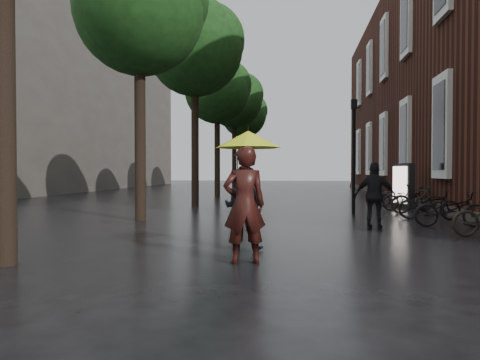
% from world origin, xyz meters
% --- Properties ---
extents(ground, '(120.00, 120.00, 0.00)m').
position_xyz_m(ground, '(0.00, 0.00, 0.00)').
color(ground, black).
extents(bg_building, '(16.00, 30.00, 14.00)m').
position_xyz_m(bg_building, '(-22.00, 28.00, 7.00)').
color(bg_building, '#47423D').
rests_on(bg_building, ground).
extents(street_trees, '(4.33, 34.03, 8.91)m').
position_xyz_m(street_trees, '(-3.99, 15.91, 6.34)').
color(street_trees, black).
rests_on(street_trees, ground).
extents(person_burgundy, '(0.77, 0.61, 1.85)m').
position_xyz_m(person_burgundy, '(-0.36, 1.61, 0.93)').
color(person_burgundy, black).
rests_on(person_burgundy, ground).
extents(person_black, '(0.85, 0.72, 1.56)m').
position_xyz_m(person_black, '(-0.52, 2.79, 0.78)').
color(person_black, black).
rests_on(person_black, ground).
extents(lime_umbrella, '(1.13, 1.13, 1.66)m').
position_xyz_m(lime_umbrella, '(-0.35, 2.11, 1.99)').
color(lime_umbrella, black).
rests_on(lime_umbrella, ground).
extents(pedestrian_walking, '(1.06, 0.67, 1.68)m').
position_xyz_m(pedestrian_walking, '(2.40, 5.95, 0.84)').
color(pedestrian_walking, black).
rests_on(pedestrian_walking, ground).
extents(parked_bicycles, '(2.14, 11.56, 1.01)m').
position_xyz_m(parked_bicycles, '(4.51, 10.13, 0.45)').
color(parked_bicycles, black).
rests_on(parked_bicycles, ground).
extents(ad_lightbox, '(0.27, 1.16, 1.76)m').
position_xyz_m(ad_lightbox, '(4.55, 12.15, 0.88)').
color(ad_lightbox, black).
rests_on(ad_lightbox, ground).
extents(lamp_post, '(0.20, 0.20, 3.84)m').
position_xyz_m(lamp_post, '(2.35, 9.64, 2.33)').
color(lamp_post, black).
rests_on(lamp_post, ground).
extents(cycle_sign, '(0.15, 0.50, 2.76)m').
position_xyz_m(cycle_sign, '(-2.67, 17.73, 1.82)').
color(cycle_sign, '#262628').
rests_on(cycle_sign, ground).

